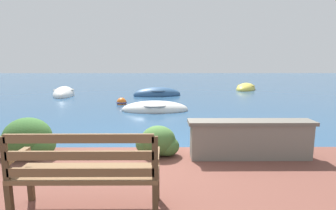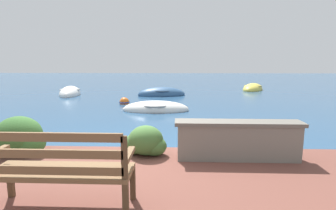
% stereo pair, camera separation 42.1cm
% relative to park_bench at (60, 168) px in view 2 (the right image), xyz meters
% --- Properties ---
extents(ground_plane, '(80.00, 80.00, 0.00)m').
position_rel_park_bench_xyz_m(ground_plane, '(0.63, 2.20, -0.70)').
color(ground_plane, navy).
extents(park_bench, '(1.56, 0.48, 0.93)m').
position_rel_park_bench_xyz_m(park_bench, '(0.00, 0.00, 0.00)').
color(park_bench, brown).
rests_on(park_bench, patio_terrace).
extents(stone_wall, '(2.11, 0.39, 0.65)m').
position_rel_park_bench_xyz_m(stone_wall, '(2.28, 1.65, -0.15)').
color(stone_wall, slate).
rests_on(stone_wall, patio_terrace).
extents(hedge_clump_far_left, '(1.00, 0.72, 0.68)m').
position_rel_park_bench_xyz_m(hedge_clump_far_left, '(-1.55, 1.74, -0.19)').
color(hedge_clump_far_left, '#38662D').
rests_on(hedge_clump_far_left, patio_terrace).
extents(hedge_clump_left, '(0.77, 0.56, 0.52)m').
position_rel_park_bench_xyz_m(hedge_clump_left, '(0.70, 1.79, -0.26)').
color(hedge_clump_left, '#426B33').
rests_on(hedge_clump_left, patio_terrace).
extents(hedge_clump_centre, '(0.72, 0.52, 0.49)m').
position_rel_park_bench_xyz_m(hedge_clump_centre, '(2.79, 1.82, -0.27)').
color(hedge_clump_centre, '#426B33').
rests_on(hedge_clump_centre, patio_terrace).
extents(rowboat_nearest, '(2.55, 1.26, 0.67)m').
position_rel_park_bench_xyz_m(rowboat_nearest, '(0.42, 7.24, -0.65)').
color(rowboat_nearest, silver).
rests_on(rowboat_nearest, ground_plane).
extents(rowboat_mid, '(2.79, 1.62, 0.83)m').
position_rel_park_bench_xyz_m(rowboat_mid, '(0.35, 11.81, -0.63)').
color(rowboat_mid, '#2D517A').
rests_on(rowboat_mid, ground_plane).
extents(rowboat_far, '(1.71, 2.95, 0.87)m').
position_rel_park_bench_xyz_m(rowboat_far, '(-4.87, 11.92, -0.63)').
color(rowboat_far, silver).
rests_on(rowboat_far, ground_plane).
extents(rowboat_outer, '(2.21, 2.78, 0.79)m').
position_rel_park_bench_xyz_m(rowboat_outer, '(6.25, 15.00, -0.64)').
color(rowboat_outer, '#DBC64C').
rests_on(rowboat_outer, ground_plane).
extents(mooring_buoy, '(0.47, 0.47, 0.43)m').
position_rel_park_bench_xyz_m(mooring_buoy, '(-1.13, 8.83, -0.63)').
color(mooring_buoy, orange).
rests_on(mooring_buoy, ground_plane).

